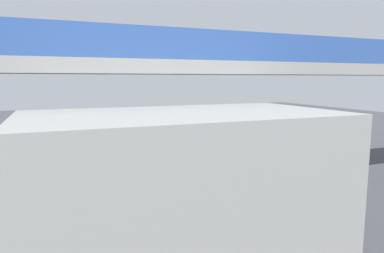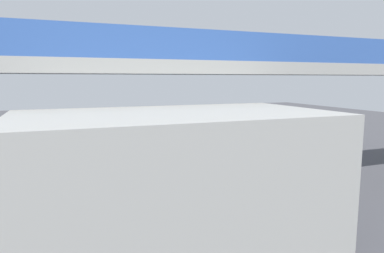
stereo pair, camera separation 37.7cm
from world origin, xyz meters
TOP-DOWN VIEW (x-y plane):
  - ground at (0.00, 0.00)m, footprint 80.00×80.00m
  - city_bus at (-1.40, 0.10)m, footprint 11.54×2.85m
  - parked_van at (9.76, 7.31)m, footprint 4.80×2.17m
  - bicycle_red at (-12.16, 2.07)m, footprint 1.77×0.44m
  - bicycle_blue at (-11.71, 4.70)m, footprint 1.77×0.44m
  - bicycle_green at (-12.42, 3.67)m, footprint 1.77×0.44m
  - pedestrian at (3.82, 3.68)m, footprint 0.38×0.38m
  - traffic_sign at (4.78, -3.85)m, footprint 0.08×0.60m
  - lane_dash_leftmost at (-6.00, -2.27)m, footprint 2.00×0.20m
  - lane_dash_left at (-2.00, -2.27)m, footprint 2.00×0.20m
  - lane_dash_centre at (2.00, -2.27)m, footprint 2.00×0.20m
  - lane_dash_right at (6.00, -2.27)m, footprint 2.00×0.20m
  - pedestrian_overpass at (0.00, 10.59)m, footprint 31.78×2.60m
  - station_building at (4.45, 14.24)m, footprint 9.00×5.04m

SIDE VIEW (x-z plane):
  - ground at x=0.00m, z-range 0.00..0.00m
  - lane_dash_leftmost at x=-6.00m, z-range 0.00..0.01m
  - lane_dash_left at x=-2.00m, z-range 0.00..0.01m
  - lane_dash_centre at x=2.00m, z-range 0.00..0.01m
  - lane_dash_right at x=6.00m, z-range 0.00..0.01m
  - bicycle_red at x=-12.16m, z-range -0.11..0.85m
  - bicycle_blue at x=-11.71m, z-range -0.11..0.85m
  - bicycle_green at x=-12.42m, z-range -0.11..0.85m
  - pedestrian at x=3.82m, z-range -0.01..1.78m
  - parked_van at x=9.76m, z-range 0.16..2.21m
  - city_bus at x=-1.40m, z-range 0.31..3.46m
  - traffic_sign at x=4.78m, z-range 0.49..3.29m
  - station_building at x=4.45m, z-range 0.00..4.20m
  - pedestrian_overpass at x=0.00m, z-range 1.74..8.67m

